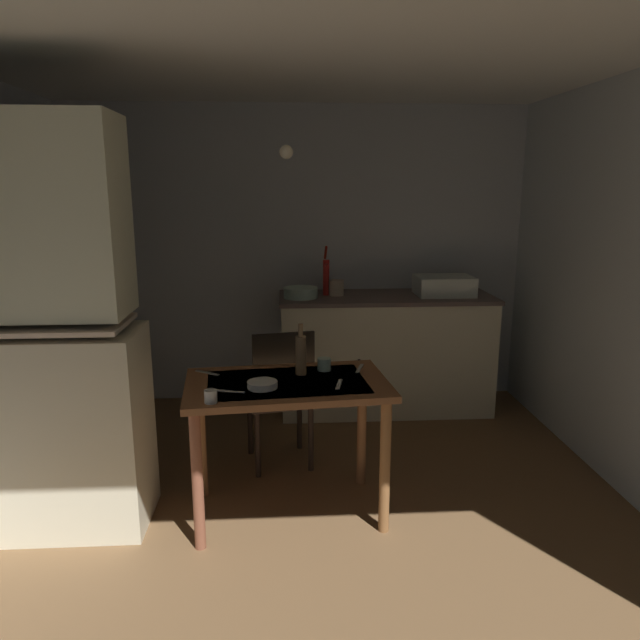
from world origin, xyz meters
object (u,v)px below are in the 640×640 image
(sink_basin, at_px, (444,285))
(serving_bowl_wide, at_px, (262,385))
(mug_tall, at_px, (211,396))
(glass_bottle, at_px, (301,354))
(hutch_cabinet, at_px, (41,345))
(hand_pump, at_px, (326,274))
(mixing_bowl_counter, at_px, (301,293))
(chair_far_side, at_px, (281,395))
(dining_table, at_px, (287,403))

(sink_basin, height_order, serving_bowl_wide, sink_basin)
(mug_tall, bearing_deg, glass_bottle, 43.01)
(hutch_cabinet, bearing_deg, hand_pump, 45.86)
(hand_pump, distance_m, mixing_bowl_counter, 0.26)
(hutch_cabinet, xyz_separation_m, serving_bowl_wide, (1.12, -0.07, -0.21))
(hutch_cabinet, distance_m, serving_bowl_wide, 1.14)
(mug_tall, bearing_deg, hutch_cabinet, 162.88)
(chair_far_side, bearing_deg, serving_bowl_wide, -98.00)
(hutch_cabinet, bearing_deg, dining_table, 0.91)
(hand_pump, bearing_deg, mug_tall, -110.13)
(serving_bowl_wide, xyz_separation_m, mug_tall, (-0.24, -0.20, 0.02))
(hand_pump, xyz_separation_m, dining_table, (-0.32, -1.60, -0.46))
(dining_table, relative_size, mug_tall, 17.78)
(dining_table, distance_m, serving_bowl_wide, 0.21)
(sink_basin, distance_m, chair_far_side, 1.72)
(glass_bottle, bearing_deg, hand_pump, 80.49)
(hutch_cabinet, xyz_separation_m, mixing_bowl_counter, (1.37, 1.52, -0.02))
(sink_basin, bearing_deg, hand_pump, 177.23)
(dining_table, distance_m, glass_bottle, 0.28)
(hutch_cabinet, bearing_deg, mixing_bowl_counter, 48.12)
(dining_table, bearing_deg, chair_far_side, 93.89)
(chair_far_side, xyz_separation_m, glass_bottle, (0.12, -0.43, 0.39))
(chair_far_side, relative_size, mug_tall, 14.53)
(dining_table, bearing_deg, serving_bowl_wide, -145.46)
(hutch_cabinet, height_order, hand_pump, hutch_cabinet)
(sink_basin, distance_m, mug_tall, 2.47)
(chair_far_side, height_order, mug_tall, chair_far_side)
(chair_far_side, bearing_deg, dining_table, -86.11)
(hutch_cabinet, xyz_separation_m, mug_tall, (0.88, -0.27, -0.20))
(hutch_cabinet, distance_m, chair_far_side, 1.43)
(dining_table, distance_m, chair_far_side, 0.58)
(dining_table, xyz_separation_m, chair_far_side, (-0.04, 0.55, -0.16))
(sink_basin, xyz_separation_m, glass_bottle, (-1.18, -1.43, -0.13))
(sink_basin, bearing_deg, mug_tall, -131.42)
(mug_tall, bearing_deg, sink_basin, 48.58)
(mixing_bowl_counter, distance_m, mug_tall, 1.87)
(hand_pump, relative_size, serving_bowl_wide, 2.49)
(sink_basin, distance_m, glass_bottle, 1.86)
(serving_bowl_wide, height_order, glass_bottle, glass_bottle)
(mixing_bowl_counter, bearing_deg, glass_bottle, -91.75)
(hand_pump, height_order, glass_bottle, hand_pump)
(sink_basin, xyz_separation_m, mixing_bowl_counter, (-1.14, -0.05, -0.04))
(chair_far_side, bearing_deg, hutch_cabinet, -154.60)
(hand_pump, distance_m, mug_tall, 2.03)
(hutch_cabinet, height_order, serving_bowl_wide, hutch_cabinet)
(hutch_cabinet, height_order, mixing_bowl_counter, hutch_cabinet)
(sink_basin, relative_size, hand_pump, 1.13)
(chair_far_side, height_order, serving_bowl_wide, chair_far_side)
(mixing_bowl_counter, xyz_separation_m, glass_bottle, (-0.04, -1.38, -0.09))
(chair_far_side, bearing_deg, mixing_bowl_counter, 80.55)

